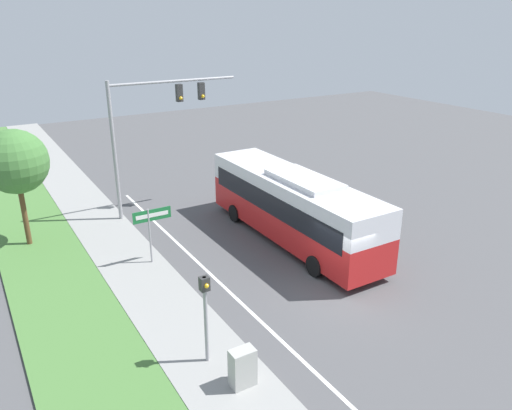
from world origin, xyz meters
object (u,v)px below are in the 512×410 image
bus (293,204)px  pedestrian_signal (205,306)px  signal_gantry (151,119)px  utility_cabinet (243,368)px  street_sign (151,223)px

bus → pedestrian_signal: (-7.56, -6.20, 0.22)m
signal_gantry → utility_cabinet: bearing=-101.0°
pedestrian_signal → utility_cabinet: (0.40, -1.53, -1.37)m
pedestrian_signal → utility_cabinet: 2.09m
signal_gantry → utility_cabinet: size_ratio=6.06×
street_sign → bus: bearing=-9.2°
signal_gantry → street_sign: 6.89m
utility_cabinet → signal_gantry: bearing=79.0°
bus → utility_cabinet: bearing=-132.8°
signal_gantry → pedestrian_signal: bearing=-104.0°
bus → street_sign: size_ratio=4.28×
signal_gantry → utility_cabinet: 15.36m
signal_gantry → street_sign: size_ratio=2.80×
bus → utility_cabinet: bus is taller
signal_gantry → street_sign: signal_gantry is taller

